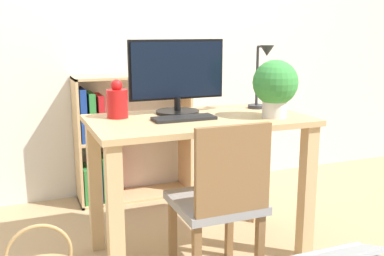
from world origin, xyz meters
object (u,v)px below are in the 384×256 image
Objects in this scene: monitor at (177,74)px; potted_plant at (275,85)px; chair at (221,199)px; bookshelf at (114,146)px; desk_lamp at (262,71)px; vase at (117,102)px; keyboard at (184,118)px.

monitor reaches higher than potted_plant.
bookshelf is at bearing 107.34° from chair.
monitor is at bearing 171.79° from desk_lamp.
potted_plant is (0.77, -0.29, 0.08)m from vase.
monitor is 0.36m from vase.
desk_lamp is 0.41× the size of bookshelf.
keyboard is 1.07× the size of potted_plant.
chair reaches higher than keyboard.
vase is 0.67× the size of potted_plant.
bookshelf reaches higher than keyboard.
bookshelf reaches higher than chair.
monitor reaches higher than keyboard.
desk_lamp reaches higher than vase.
monitor is 0.28m from keyboard.
potted_plant is at bearing -60.82° from bookshelf.
keyboard is 0.57m from desk_lamp.
potted_plant reaches higher than chair.
vase is at bearing -179.02° from monitor.
desk_lamp is (0.52, 0.12, 0.22)m from keyboard.
keyboard is 0.87× the size of desk_lamp.
monitor is 0.59× the size of bookshelf.
chair is (0.07, -0.31, -0.34)m from keyboard.
vase is at bearing 159.02° from potted_plant.
vase is 0.74m from chair.
chair is at bearing -52.70° from vase.
bookshelf is (-0.19, 0.82, -0.58)m from monitor.
desk_lamp is 0.83m from chair.
chair is at bearing -154.19° from potted_plant.
desk_lamp is 0.24m from potted_plant.
bookshelf is at bearing 99.17° from keyboard.
desk_lamp is 1.22× the size of potted_plant.
bookshelf is at bearing 119.18° from potted_plant.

